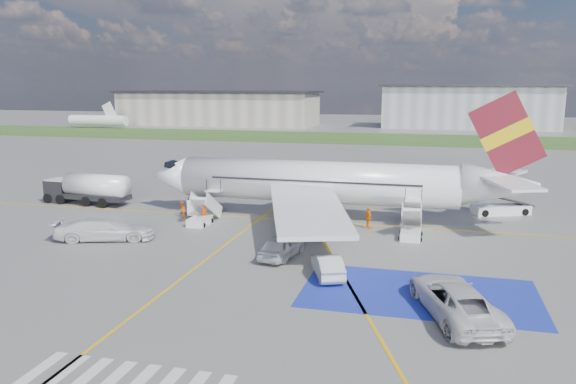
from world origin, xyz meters
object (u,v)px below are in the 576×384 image
object	(u,v)px
airliner	(333,182)
gpu_cart	(199,208)
van_white_a	(455,293)
van_white_b	(105,226)
car_silver_b	(327,265)
car_silver_a	(282,246)
belt_loader	(501,210)
fuel_tanker	(88,191)

from	to	relation	value
airliner	gpu_cart	world-z (taller)	airliner
gpu_cart	van_white_a	world-z (taller)	van_white_a
van_white_b	airliner	bearing A→B (deg)	-71.54
car_silver_b	van_white_a	bearing A→B (deg)	129.06
car_silver_a	van_white_b	bearing A→B (deg)	6.34
car_silver_a	car_silver_b	xyz separation A→B (m)	(3.95, -3.16, -0.10)
van_white_a	belt_loader	bearing A→B (deg)	-119.95
belt_loader	airliner	bearing A→B (deg)	177.29
belt_loader	car_silver_a	size ratio (longest dim) A/B	1.21
airliner	car_silver_b	world-z (taller)	airliner
car_silver_b	van_white_b	size ratio (longest dim) A/B	0.77
car_silver_b	van_white_a	world-z (taller)	van_white_a
gpu_cart	car_silver_a	xyz separation A→B (m)	(11.12, -10.80, 0.04)
van_white_a	van_white_b	size ratio (longest dim) A/B	1.12
car_silver_a	belt_loader	bearing A→B (deg)	-122.02
fuel_tanker	car_silver_b	size ratio (longest dim) A/B	2.12
car_silver_b	van_white_b	xyz separation A→B (m)	(-19.05, 4.18, 0.41)
fuel_tanker	car_silver_a	size ratio (longest dim) A/B	1.94
airliner	fuel_tanker	bearing A→B (deg)	-179.65
airliner	van_white_a	world-z (taller)	airliner
van_white_a	car_silver_b	bearing A→B (deg)	-48.62
belt_loader	car_silver_b	size ratio (longest dim) A/B	1.32
fuel_tanker	car_silver_b	bearing A→B (deg)	-24.22
fuel_tanker	van_white_a	xyz separation A→B (m)	(36.45, -20.70, -0.12)
van_white_a	airliner	bearing A→B (deg)	-82.23
gpu_cart	belt_loader	bearing A→B (deg)	-5.76
airliner	van_white_b	size ratio (longest dim) A/B	6.21
van_white_b	belt_loader	bearing A→B (deg)	-79.09
van_white_b	car_silver_b	bearing A→B (deg)	-120.40
fuel_tanker	van_white_b	xyz separation A→B (m)	(9.57, -12.02, -0.20)
van_white_b	car_silver_a	bearing A→B (deg)	-111.88
airliner	van_white_a	xyz separation A→B (m)	(10.41, -20.86, -2.15)
airliner	car_silver_a	bearing A→B (deg)	-95.97
gpu_cart	van_white_b	size ratio (longest dim) A/B	0.42
fuel_tanker	car_silver_b	xyz separation A→B (m)	(28.62, -16.20, -0.61)
belt_loader	van_white_b	xyz separation A→B (m)	(-32.12, -17.76, 0.72)
gpu_cart	car_silver_a	distance (m)	15.50
airliner	van_white_b	distance (m)	20.61
gpu_cart	car_silver_b	world-z (taller)	gpu_cart
fuel_tanker	van_white_a	world-z (taller)	fuel_tanker
belt_loader	van_white_a	world-z (taller)	van_white_a
car_silver_b	van_white_b	distance (m)	19.50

